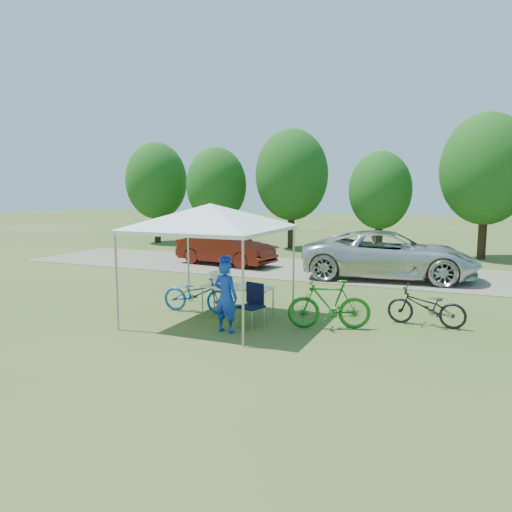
% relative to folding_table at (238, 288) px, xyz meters
% --- Properties ---
extents(ground, '(100.00, 100.00, 0.00)m').
position_rel_folding_table_xyz_m(ground, '(-0.32, -0.75, -0.66)').
color(ground, '#2D5119').
rests_on(ground, ground).
extents(gravel_strip, '(24.00, 5.00, 0.02)m').
position_rel_folding_table_xyz_m(gravel_strip, '(-0.32, 7.25, -0.65)').
color(gravel_strip, gray).
rests_on(gravel_strip, ground).
extents(canopy, '(4.53, 4.53, 3.00)m').
position_rel_folding_table_xyz_m(canopy, '(-0.32, -0.75, 1.99)').
color(canopy, '#A5A5AA').
rests_on(canopy, ground).
extents(treeline, '(24.89, 4.28, 6.30)m').
position_rel_folding_table_xyz_m(treeline, '(-0.62, 13.30, 2.87)').
color(treeline, '#382314').
rests_on(treeline, ground).
extents(folding_table, '(1.72, 0.72, 0.71)m').
position_rel_folding_table_xyz_m(folding_table, '(0.00, 0.00, 0.00)').
color(folding_table, white).
rests_on(folding_table, ground).
extents(folding_chair, '(0.60, 0.63, 0.96)m').
position_rel_folding_table_xyz_m(folding_chair, '(0.74, -0.77, -0.09)').
color(folding_chair, black).
rests_on(folding_chair, ground).
extents(cooler, '(0.46, 0.31, 0.33)m').
position_rel_folding_table_xyz_m(cooler, '(-0.47, 0.00, 0.21)').
color(cooler, white).
rests_on(cooler, folding_table).
extents(ice_cream_cup, '(0.07, 0.07, 0.05)m').
position_rel_folding_table_xyz_m(ice_cream_cup, '(0.38, -0.05, 0.07)').
color(ice_cream_cup, '#C1D030').
rests_on(ice_cream_cup, folding_table).
extents(cyclist, '(0.61, 0.45, 1.55)m').
position_rel_folding_table_xyz_m(cyclist, '(0.41, -1.46, 0.11)').
color(cyclist, '#1537AE').
rests_on(cyclist, ground).
extents(bike_blue, '(1.81, 0.80, 0.92)m').
position_rel_folding_table_xyz_m(bike_blue, '(-1.06, -0.17, -0.20)').
color(bike_blue, '#1249A4').
rests_on(bike_blue, ground).
extents(bike_green, '(1.88, 1.08, 1.09)m').
position_rel_folding_table_xyz_m(bike_green, '(2.37, -0.32, -0.12)').
color(bike_green, '#166519').
rests_on(bike_green, ground).
extents(bike_dark, '(1.74, 0.71, 0.90)m').
position_rel_folding_table_xyz_m(bike_dark, '(4.32, 0.72, -0.21)').
color(bike_dark, black).
rests_on(bike_dark, ground).
extents(minivan, '(6.10, 3.34, 1.62)m').
position_rel_folding_table_xyz_m(minivan, '(2.66, 6.49, 0.17)').
color(minivan, silver).
rests_on(minivan, gravel_strip).
extents(sedan, '(4.30, 2.09, 1.36)m').
position_rel_folding_table_xyz_m(sedan, '(-3.86, 7.06, 0.04)').
color(sedan, '#4C140C').
rests_on(sedan, gravel_strip).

